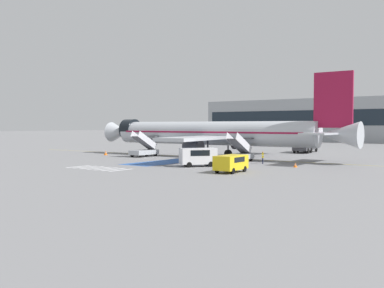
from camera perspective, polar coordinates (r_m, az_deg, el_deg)
ground_plane at (r=67.71m, az=2.51°, el=-1.81°), size 600.00×600.00×0.00m
apron_leadline_yellow at (r=69.15m, az=2.19°, el=-1.72°), size 78.34×1.53×0.01m
apron_stand_patch_blue at (r=61.06m, az=-3.18°, el=-2.27°), size 4.98×13.75×0.01m
apron_walkway_bar_0 at (r=55.82m, az=-14.21°, el=-2.79°), size 0.44×3.60×0.01m
apron_walkway_bar_1 at (r=54.90m, az=-13.41°, el=-2.87°), size 0.44×3.60×0.01m
apron_walkway_bar_2 at (r=53.99m, az=-12.59°, el=-2.95°), size 0.44×3.60×0.01m
apron_walkway_bar_3 at (r=53.09m, az=-11.74°, el=-3.03°), size 0.44×3.60×0.01m
apron_walkway_bar_4 at (r=52.21m, az=-10.86°, el=-3.11°), size 0.44×3.60×0.01m
apron_walkway_bar_5 at (r=51.34m, az=-9.95°, el=-3.20°), size 0.44×3.60×0.01m
apron_walkway_bar_6 at (r=50.48m, az=-9.01°, el=-3.29°), size 0.44×3.60×0.01m
airliner at (r=68.60m, az=2.68°, el=1.38°), size 43.76×31.44×11.85m
boarding_stairs_forward at (r=71.37m, az=-6.09°, el=-0.80°), size 2.28×5.26×4.10m
boarding_stairs_aft at (r=61.36m, az=6.00°, el=-1.33°), size 2.28×5.26×4.04m
fuel_tanker at (r=84.35m, az=14.21°, el=0.15°), size 3.69×9.27×3.47m
service_van_0 at (r=47.53m, az=4.97°, el=-2.29°), size 2.25×4.32×1.82m
service_van_1 at (r=54.03m, az=0.77°, el=-1.49°), size 4.11×4.55×2.21m
baggage_cart at (r=61.24m, az=1.03°, el=-2.02°), size 2.94×2.23×0.87m
ground_crew_0 at (r=65.11m, az=-0.35°, el=-1.13°), size 0.45×0.26×1.68m
ground_crew_1 at (r=58.51m, az=8.98°, el=-1.61°), size 0.41×0.49×1.60m
traffic_cone_0 at (r=54.54m, az=12.99°, el=-2.62°), size 0.48×0.48×0.53m
traffic_cone_1 at (r=75.91m, az=-10.91°, el=-1.13°), size 0.62×0.62×0.69m
terminal_building at (r=142.45m, az=17.85°, el=2.92°), size 85.63×12.10×13.00m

